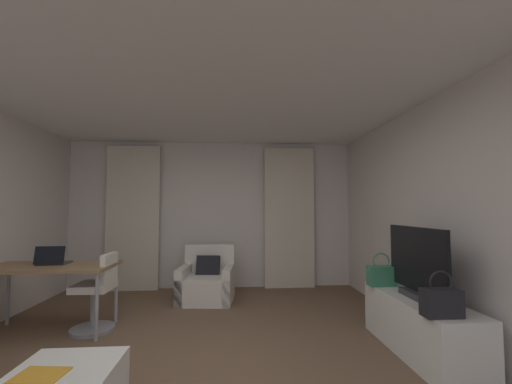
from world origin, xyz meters
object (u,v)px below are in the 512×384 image
(desk_chair, at_px, (97,296))
(handbag_primary, at_px, (381,275))
(laptop, at_px, (53,260))
(handbag_secondary, at_px, (441,302))
(armchair, at_px, (207,282))
(tv_flatscreen, at_px, (417,264))
(magazine_open, at_px, (40,375))
(tv_console, at_px, (420,326))
(desk, at_px, (51,271))

(desk_chair, bearing_deg, handbag_primary, -5.81)
(laptop, height_order, handbag_primary, laptop)
(laptop, xyz_separation_m, handbag_secondary, (3.76, -1.39, -0.15))
(armchair, relative_size, tv_flatscreen, 0.93)
(laptop, height_order, magazine_open, laptop)
(armchair, xyz_separation_m, handbag_secondary, (2.07, -2.50, 0.38))
(desk_chair, xyz_separation_m, handbag_primary, (3.24, -0.33, 0.26))
(laptop, xyz_separation_m, tv_flatscreen, (3.90, -0.84, 0.05))
(tv_console, relative_size, handbag_primary, 3.73)
(desk, bearing_deg, laptop, 93.67)
(desk_chair, distance_m, handbag_secondary, 3.52)
(armchair, distance_m, handbag_primary, 2.57)
(magazine_open, xyz_separation_m, handbag_primary, (2.83, 1.45, 0.25))
(tv_flatscreen, bearing_deg, tv_console, -90.00)
(laptop, relative_size, tv_flatscreen, 0.36)
(handbag_secondary, bearing_deg, desk_chair, 157.31)
(laptop, height_order, handbag_secondary, laptop)
(tv_flatscreen, bearing_deg, handbag_primary, 105.78)
(desk_chair, distance_m, laptop, 0.66)
(desk, relative_size, tv_console, 1.00)
(handbag_primary, bearing_deg, desk_chair, 174.19)
(magazine_open, distance_m, handbag_primary, 3.19)
(armchair, bearing_deg, tv_console, -41.67)
(desk, bearing_deg, desk_chair, 0.59)
(magazine_open, bearing_deg, laptop, 117.26)
(laptop, bearing_deg, handbag_primary, -5.49)
(armchair, distance_m, tv_flatscreen, 3.00)
(tv_console, distance_m, handbag_primary, 0.64)
(desk, distance_m, handbag_secondary, 4.00)
(armchair, height_order, handbag_primary, handbag_primary)
(armchair, xyz_separation_m, desk, (-1.69, -1.15, 0.42))
(armchair, relative_size, magazine_open, 2.89)
(desk_chair, bearing_deg, tv_flatscreen, -13.40)
(desk_chair, relative_size, magazine_open, 2.93)
(desk, bearing_deg, handbag_secondary, -19.74)
(tv_flatscreen, bearing_deg, desk_chair, 166.60)
(armchair, distance_m, laptop, 2.09)
(tv_console, height_order, handbag_primary, handbag_primary)
(handbag_primary, bearing_deg, tv_flatscreen, -74.22)
(tv_console, height_order, handbag_secondary, handbag_secondary)
(laptop, bearing_deg, magazine_open, -62.74)
(tv_flatscreen, bearing_deg, magazine_open, -161.71)
(tv_console, height_order, tv_flatscreen, tv_flatscreen)
(laptop, distance_m, tv_flatscreen, 3.99)
(tv_flatscreen, xyz_separation_m, handbag_primary, (-0.13, 0.47, -0.20))
(desk_chair, relative_size, laptop, 2.65)
(desk_chair, xyz_separation_m, laptop, (-0.52, 0.03, 0.41))
(magazine_open, distance_m, handbag_secondary, 2.87)
(tv_flatscreen, height_order, handbag_primary, tv_flatscreen)
(armchair, bearing_deg, tv_flatscreen, -41.41)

